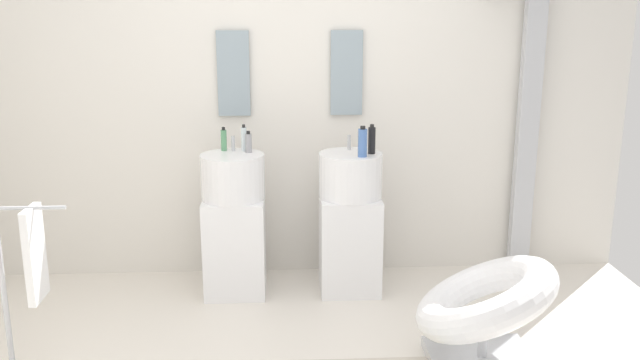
# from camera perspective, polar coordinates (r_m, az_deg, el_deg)

# --- Properties ---
(rear_partition) EXTENTS (4.80, 0.10, 2.60)m
(rear_partition) POSITION_cam_1_polar(r_m,az_deg,el_deg) (4.82, -2.49, 7.27)
(rear_partition) COLOR silver
(rear_partition) RESTS_ON ground_plane
(pedestal_sink_left) EXTENTS (0.42, 0.42, 1.06)m
(pedestal_sink_left) POSITION_cam_1_polar(r_m,az_deg,el_deg) (4.59, -7.17, -3.59)
(pedestal_sink_left) COLOR white
(pedestal_sink_left) RESTS_ON ground_plane
(pedestal_sink_right) EXTENTS (0.42, 0.42, 1.06)m
(pedestal_sink_right) POSITION_cam_1_polar(r_m,az_deg,el_deg) (4.60, 2.51, -3.46)
(pedestal_sink_right) COLOR white
(pedestal_sink_right) RESTS_ON ground_plane
(vanity_mirror_left) EXTENTS (0.22, 0.03, 0.58)m
(vanity_mirror_left) POSITION_cam_1_polar(r_m,az_deg,el_deg) (4.75, -7.24, 8.82)
(vanity_mirror_left) COLOR #8C9EA8
(vanity_mirror_right) EXTENTS (0.22, 0.03, 0.58)m
(vanity_mirror_right) POSITION_cam_1_polar(r_m,az_deg,el_deg) (4.76, 2.23, 8.93)
(vanity_mirror_right) COLOR #8C9EA8
(shower_column) EXTENTS (0.49, 0.24, 2.05)m
(shower_column) POSITION_cam_1_polar(r_m,az_deg,el_deg) (5.03, 16.80, 4.43)
(shower_column) COLOR #B7BABF
(shower_column) RESTS_ON ground_plane
(lounge_chair) EXTENTS (1.01, 1.01, 0.65)m
(lounge_chair) POSITION_cam_1_polar(r_m,az_deg,el_deg) (3.77, 13.62, -10.25)
(lounge_chair) COLOR #B7BABF
(lounge_chair) RESTS_ON ground_plane
(towel_rack) EXTENTS (0.37, 0.22, 0.95)m
(towel_rack) POSITION_cam_1_polar(r_m,az_deg,el_deg) (3.85, -23.10, -6.03)
(towel_rack) COLOR #B7BABF
(towel_rack) RESTS_ON ground_plane
(soap_bottle_grey) EXTENTS (0.04, 0.04, 0.14)m
(soap_bottle_grey) POSITION_cam_1_polar(r_m,az_deg,el_deg) (4.51, -6.00, 3.11)
(soap_bottle_grey) COLOR #99999E
(soap_bottle_grey) RESTS_ON pedestal_sink_left
(soap_bottle_blue) EXTENTS (0.06, 0.06, 0.20)m
(soap_bottle_blue) POSITION_cam_1_polar(r_m,az_deg,el_deg) (4.36, 3.58, 3.15)
(soap_bottle_blue) COLOR #4C72B7
(soap_bottle_blue) RESTS_ON pedestal_sink_right
(soap_bottle_green) EXTENTS (0.04, 0.04, 0.16)m
(soap_bottle_green) POSITION_cam_1_polar(r_m,az_deg,el_deg) (4.58, -8.04, 3.34)
(soap_bottle_green) COLOR #59996B
(soap_bottle_green) RESTS_ON pedestal_sink_left
(soap_bottle_amber) EXTENTS (0.04, 0.04, 0.18)m
(soap_bottle_amber) POSITION_cam_1_polar(r_m,az_deg,el_deg) (4.38, 3.42, 3.06)
(soap_bottle_amber) COLOR #C68C38
(soap_bottle_amber) RESTS_ON pedestal_sink_right
(soap_bottle_clear) EXTENTS (0.04, 0.04, 0.18)m
(soap_bottle_clear) POSITION_cam_1_polar(r_m,az_deg,el_deg) (4.56, -6.37, 3.45)
(soap_bottle_clear) COLOR silver
(soap_bottle_clear) RESTS_ON pedestal_sink_left
(soap_bottle_black) EXTENTS (0.05, 0.05, 0.19)m
(soap_bottle_black) POSITION_cam_1_polar(r_m,az_deg,el_deg) (4.46, 4.35, 3.35)
(soap_bottle_black) COLOR black
(soap_bottle_black) RESTS_ON pedestal_sink_right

